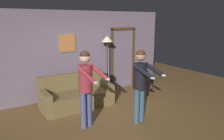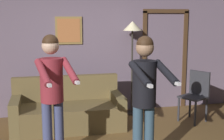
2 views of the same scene
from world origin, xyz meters
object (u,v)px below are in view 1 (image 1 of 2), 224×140
(person_standing_left, at_px, (86,82))
(dining_chair_distant, at_px, (146,77))
(person_standing_right, at_px, (141,79))
(couch, at_px, (76,96))
(torchiere_lamp, at_px, (107,45))

(person_standing_left, distance_m, dining_chair_distant, 2.91)
(person_standing_left, height_order, person_standing_right, person_standing_left)
(couch, distance_m, person_standing_right, 2.02)
(couch, xyz_separation_m, dining_chair_distant, (2.36, -0.14, 0.25))
(person_standing_right, xyz_separation_m, dining_chair_distant, (1.52, 1.54, -0.50))
(couch, distance_m, person_standing_left, 1.48)
(person_standing_left, bearing_deg, dining_chair_distant, 22.56)
(couch, height_order, person_standing_left, person_standing_left)
(person_standing_left, relative_size, person_standing_right, 1.00)
(torchiere_lamp, relative_size, person_standing_left, 1.08)
(person_standing_right, relative_size, dining_chair_distant, 1.83)
(couch, height_order, dining_chair_distant, dining_chair_distant)
(torchiere_lamp, bearing_deg, person_standing_left, -132.10)
(couch, xyz_separation_m, torchiere_lamp, (1.31, 0.53, 1.29))
(couch, relative_size, person_standing_left, 1.12)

